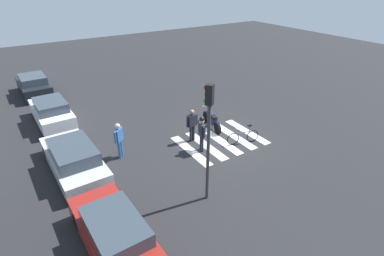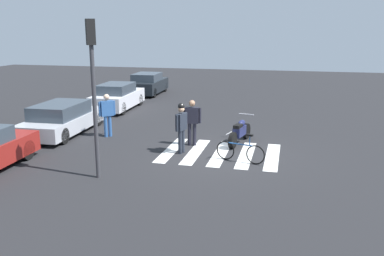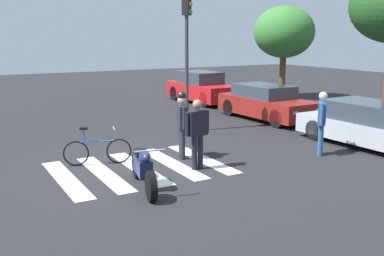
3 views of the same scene
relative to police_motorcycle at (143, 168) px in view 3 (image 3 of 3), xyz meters
name	(u,v)px [view 3 (image 3 of 3)]	position (x,y,z in m)	size (l,w,h in m)	color
ground_plane	(139,168)	(-1.44, 0.49, -0.45)	(60.00, 60.00, 0.00)	#232326
police_motorcycle	(143,168)	(0.00, 0.00, 0.00)	(2.17, 0.76, 1.03)	black
leaning_bicycle	(97,151)	(-2.26, -0.30, -0.09)	(0.59, 1.65, 0.98)	black
officer_on_foot	(197,130)	(-0.67, 1.71, 0.53)	(0.25, 0.68, 1.72)	black
officer_by_motorcycle	(182,120)	(-1.73, 1.85, 0.59)	(0.65, 0.33, 1.80)	#1E232D
pedestrian_bystander	(322,119)	(-0.20, 5.33, 0.55)	(0.50, 0.53, 1.74)	#2D5999
crosswalk_stripes	(139,168)	(-1.44, 0.49, -0.45)	(3.18, 4.05, 0.01)	silver
car_red_convertible	(201,88)	(-10.33, 7.48, 0.26)	(4.17, 1.79, 1.49)	black
car_maroon_wagon	(266,103)	(-5.17, 7.38, 0.19)	(4.31, 1.79, 1.33)	black
car_silver_sedan	(374,126)	(-0.13, 7.38, 0.17)	(4.75, 1.97, 1.30)	black
traffic_light_pole	(187,41)	(-4.68, 3.62, 2.58)	(0.35, 0.33, 4.56)	#38383D
street_tree_near	(284,32)	(-9.46, 11.79, 2.91)	(3.06, 3.06, 4.68)	brown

